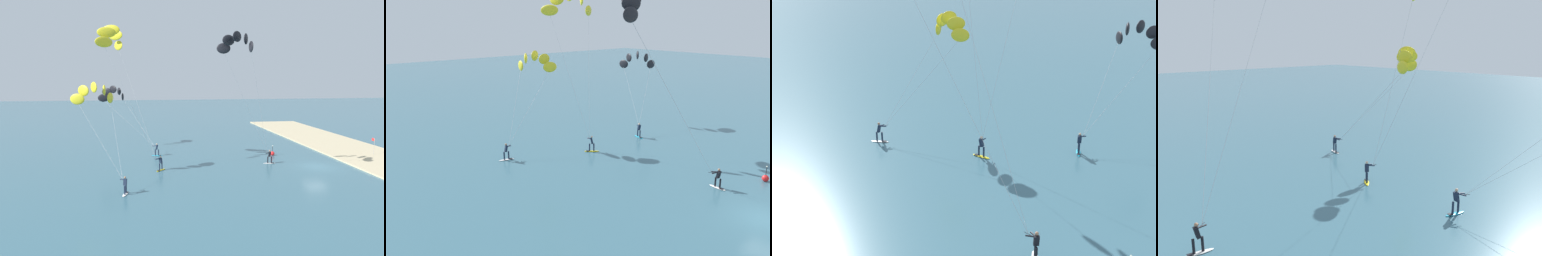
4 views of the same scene
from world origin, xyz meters
TOP-DOWN VIEW (x-y plane):
  - ground_plane at (0.00, 0.00)m, footprint 240.00×240.00m
  - kitesurfer_nearshore at (14.54, 23.97)m, footprint 8.68×8.78m
  - kitesurfer_mid_water at (-2.30, 10.29)m, footprint 7.07×8.23m
  - kitesurfer_far_out at (-1.35, 24.87)m, footprint 8.26×5.79m
  - kitesurfer_downwind at (2.32, 23.19)m, footprint 5.91×7.32m
  - marker_buoy at (6.51, 2.96)m, footprint 0.56×0.56m

SIDE VIEW (x-z plane):
  - ground_plane at x=0.00m, z-range 0.00..0.00m
  - marker_buoy at x=6.51m, z-range -0.39..0.99m
  - kitesurfer_nearshore at x=14.54m, z-range 3.11..12.30m
  - kitesurfer_far_out at x=-1.35m, z-range 3.48..13.49m
  - kitesurfer_mid_water at x=-2.30m, z-range 5.78..20.87m
  - kitesurfer_downwind at x=2.32m, z-range 6.22..22.31m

